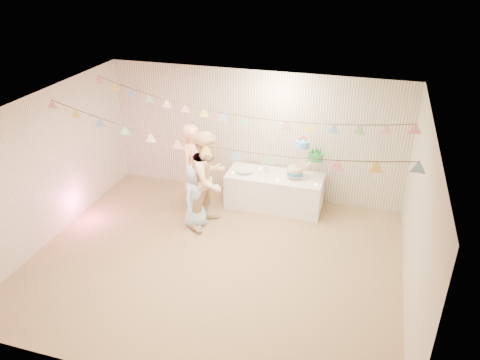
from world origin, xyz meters
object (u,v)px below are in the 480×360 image
(table, at_px, (274,191))
(cake_stand, at_px, (305,156))
(person_adult_b, at_px, (209,180))
(person_child, at_px, (196,195))
(person_adult_a, at_px, (195,168))

(table, xyz_separation_m, cake_stand, (0.55, 0.05, 0.80))
(person_adult_b, distance_m, person_child, 0.39)
(person_adult_a, distance_m, person_adult_b, 0.65)
(person_adult_a, xyz_separation_m, person_child, (0.23, -0.57, -0.26))
(cake_stand, bearing_deg, table, -174.81)
(cake_stand, bearing_deg, person_child, -147.97)
(table, bearing_deg, person_adult_b, -136.46)
(table, xyz_separation_m, person_child, (-1.23, -1.07, 0.27))
(person_child, bearing_deg, cake_stand, -44.32)
(person_child, bearing_deg, table, -35.54)
(table, xyz_separation_m, person_adult_a, (-1.46, -0.50, 0.53))
(person_adult_a, relative_size, person_child, 1.41)
(table, bearing_deg, person_child, -139.18)
(table, xyz_separation_m, person_adult_b, (-1.01, -0.96, 0.57))
(table, bearing_deg, cake_stand, 5.19)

